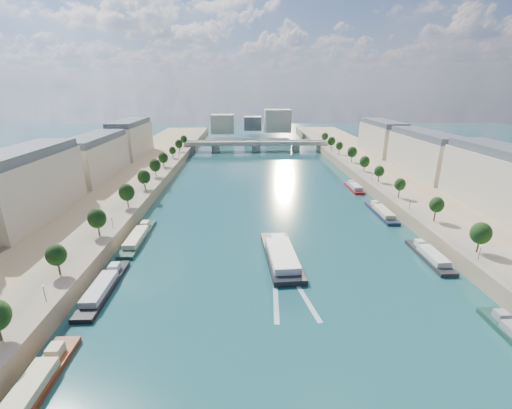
{
  "coord_description": "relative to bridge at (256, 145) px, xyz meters",
  "views": [
    {
      "loc": [
        -9.71,
        -34.14,
        48.86
      ],
      "look_at": [
        -5.13,
        92.56,
        5.0
      ],
      "focal_mm": 24.0,
      "sensor_mm": 36.0,
      "label": 1
    }
  ],
  "objects": [
    {
      "name": "moored_barges_left",
      "position": [
        -45.5,
        -208.36,
        -4.24
      ],
      "size": [
        5.0,
        117.67,
        3.6
      ],
      "color": "#1C203F",
      "rests_on": "ground"
    },
    {
      "name": "pave_left",
      "position": [
        -57.0,
        -137.48,
        -0.03
      ],
      "size": [
        14.0,
        520.0,
        0.1
      ],
      "primitive_type": "cube",
      "color": "gray",
      "rests_on": "quay_left"
    },
    {
      "name": "buildings_right",
      "position": [
        85.0,
        -125.48,
        11.37
      ],
      "size": [
        16.0,
        226.0,
        23.2
      ],
      "color": "#C6B598",
      "rests_on": "ground"
    },
    {
      "name": "pave_right",
      "position": [
        57.0,
        -137.48,
        -0.03
      ],
      "size": [
        14.0,
        520.0,
        0.1
      ],
      "primitive_type": "cube",
      "color": "gray",
      "rests_on": "quay_right"
    },
    {
      "name": "lamps_left",
      "position": [
        -52.5,
        -147.48,
        2.7
      ],
      "size": [
        0.36,
        200.36,
        4.28
      ],
      "color": "black",
      "rests_on": "ground"
    },
    {
      "name": "skyline",
      "position": [
        3.19,
        82.04,
        9.57
      ],
      "size": [
        79.0,
        42.0,
        22.0
      ],
      "color": "#C6B598",
      "rests_on": "ground"
    },
    {
      "name": "trees_left",
      "position": [
        -55.0,
        -135.48,
        5.39
      ],
      "size": [
        4.8,
        268.8,
        8.26
      ],
      "color": "#382B1E",
      "rests_on": "ground"
    },
    {
      "name": "ground",
      "position": [
        0.0,
        -137.48,
        -5.08
      ],
      "size": [
        700.0,
        700.0,
        0.0
      ],
      "primitive_type": "plane",
      "color": "#0D353A",
      "rests_on": "ground"
    },
    {
      "name": "wake",
      "position": [
        1.09,
        -197.36,
        -5.06
      ],
      "size": [
        10.75,
        26.02,
        0.04
      ],
      "color": "silver",
      "rests_on": "ground"
    },
    {
      "name": "quay_right",
      "position": [
        72.0,
        -137.48,
        -2.58
      ],
      "size": [
        44.0,
        520.0,
        5.0
      ],
      "primitive_type": "cube",
      "color": "#9E8460",
      "rests_on": "ground"
    },
    {
      "name": "tour_barge",
      "position": [
        1.09,
        -180.84,
        -3.85
      ],
      "size": [
        10.66,
        31.51,
        4.21
      ],
      "rotation": [
        0.0,
        0.0,
        0.06
      ],
      "color": "black",
      "rests_on": "ground"
    },
    {
      "name": "trees_right",
      "position": [
        55.0,
        -127.48,
        5.39
      ],
      "size": [
        4.8,
        268.8,
        8.26
      ],
      "color": "#382B1E",
      "rests_on": "ground"
    },
    {
      "name": "bridge",
      "position": [
        0.0,
        0.0,
        0.0
      ],
      "size": [
        112.0,
        12.0,
        8.15
      ],
      "color": "#C1B79E",
      "rests_on": "ground"
    },
    {
      "name": "lamps_right",
      "position": [
        52.5,
        -132.48,
        2.7
      ],
      "size": [
        0.36,
        200.36,
        4.28
      ],
      "color": "black",
      "rests_on": "ground"
    },
    {
      "name": "buildings_left",
      "position": [
        -85.0,
        -125.48,
        11.37
      ],
      "size": [
        16.0,
        226.0,
        23.2
      ],
      "color": "#C6B598",
      "rests_on": "ground"
    },
    {
      "name": "quay_left",
      "position": [
        -72.0,
        -137.48,
        -2.58
      ],
      "size": [
        44.0,
        520.0,
        5.0
      ],
      "primitive_type": "cube",
      "color": "#9E8460",
      "rests_on": "ground"
    },
    {
      "name": "moored_barges_right",
      "position": [
        45.5,
        -163.53,
        -4.24
      ],
      "size": [
        5.0,
        129.32,
        3.6
      ],
      "color": "#183D32",
      "rests_on": "ground"
    }
  ]
}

